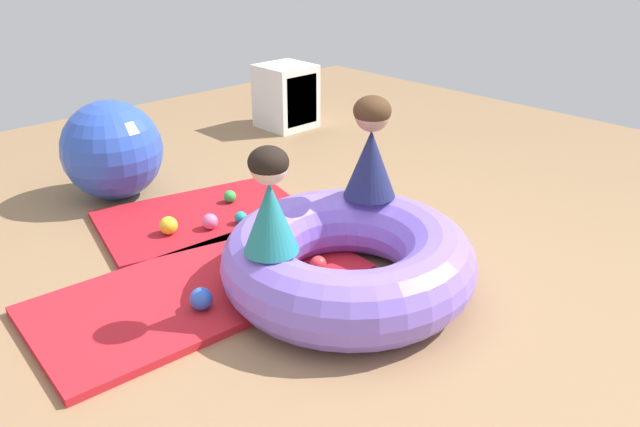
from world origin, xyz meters
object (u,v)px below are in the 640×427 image
Objects in this scene: inflatable_cushion at (348,260)px; play_ball_yellow at (168,225)px; exercise_ball_large at (112,150)px; storage_cube at (288,97)px; child_in_teal at (270,202)px; play_ball_pink at (210,221)px; play_ball_green at (230,196)px; play_ball_red at (318,264)px; play_ball_teal at (241,218)px; play_ball_blue at (201,299)px; child_in_navy at (371,148)px.

inflatable_cushion is 11.70× the size of play_ball_yellow.
storage_cube is (1.89, 0.42, -0.05)m from exercise_ball_large.
play_ball_pink is at bearing -98.60° from child_in_teal.
play_ball_yellow is (-0.53, -0.13, 0.01)m from play_ball_green.
play_ball_red is (-0.19, -1.04, 0.00)m from play_ball_green.
play_ball_teal is 0.43m from play_ball_yellow.
exercise_ball_large is 1.18× the size of storage_cube.
play_ball_blue is at bearing 169.08° from play_ball_red.
play_ball_pink reaches higher than play_ball_green.
play_ball_red is at bearing -100.54° from play_ball_green.
play_ball_green is (-0.20, 1.03, -0.54)m from child_in_navy.
storage_cube reaches higher than play_ball_blue.
play_ball_pink is (-0.17, 0.07, 0.01)m from play_ball_teal.
inflatable_cushion is at bearing -83.71° from play_ball_red.
exercise_ball_large reaches higher than play_ball_pink.
storage_cube is at bearing 41.61° from play_ball_teal.
inflatable_cushion is 2.31× the size of child_in_navy.
storage_cube is at bearing -75.91° from child_in_navy.
child_in_teal reaches higher than exercise_ball_large.
play_ball_blue reaches higher than play_ball_green.
child_in_teal is at bearing -44.43° from play_ball_blue.
child_in_navy is 6.77× the size of play_ball_green.
child_in_teal is at bearing -106.48° from play_ball_pink.
play_ball_red is at bearing -127.37° from storage_cube.
play_ball_yellow is (-0.39, 0.18, 0.02)m from play_ball_teal.
child_in_navy is 0.66m from play_ball_red.
play_ball_yellow is at bearing 69.27° from play_ball_blue.
child_in_navy is 7.10× the size of play_ball_teal.
exercise_ball_large reaches higher than play_ball_blue.
child_in_teal reaches higher than play_ball_red.
play_ball_green is at bearing 65.33° from play_ball_teal.
play_ball_yellow is at bearing 155.67° from play_ball_teal.
play_ball_red reaches higher than play_ball_green.
play_ball_green is 1.83m from storage_cube.
play_ball_blue is at bearing -131.95° from play_ball_green.
storage_cube is (2.03, 2.26, -0.31)m from child_in_teal.
play_ball_red is (0.33, -0.92, -0.01)m from play_ball_yellow.
play_ball_blue reaches higher than play_ball_pink.
inflatable_cushion is at bearing -72.20° from play_ball_yellow.
play_ball_teal is 0.71× the size of play_ball_blue.
play_ball_red is at bearing 96.29° from inflatable_cushion.
inflatable_cushion is 0.21m from play_ball_red.
play_ball_red is at bearing -94.19° from play_ball_teal.
child_in_teal is 1.09m from play_ball_pink.
child_in_navy is 1.27m from play_ball_yellow.
storage_cube is at bearing 37.36° from play_ball_green.
play_ball_yellow is 0.85m from exercise_ball_large.
storage_cube is at bearing -124.06° from child_in_teal.
child_in_teal is at bearing -117.64° from play_ball_teal.
play_ball_green is 0.14× the size of storage_cube.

